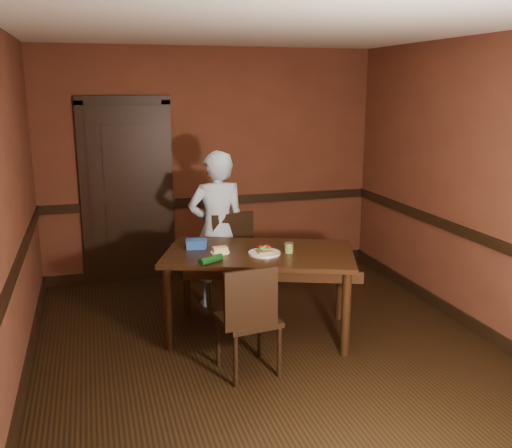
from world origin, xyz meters
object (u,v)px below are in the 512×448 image
person (217,229)px  cheese_saucer (220,251)px  sauce_jar (289,248)px  chair_far (234,265)px  chair_near (248,318)px  sandwich_plate (264,252)px  dining_table (259,293)px  food_tub (196,244)px

person → cheese_saucer: size_ratio=9.42×
sauce_jar → person: bearing=115.8°
chair_far → cheese_saucer: bearing=-127.8°
chair_near → chair_far: bearing=-107.4°
sandwich_plate → cheese_saucer: bearing=158.0°
dining_table → cheese_saucer: cheese_saucer is taller
chair_far → person: (-0.12, 0.25, 0.32)m
dining_table → food_tub: food_tub is taller
sauce_jar → chair_near: bearing=-133.4°
chair_far → dining_table: bearing=-92.0°
sandwich_plate → food_tub: bearing=146.9°
dining_table → sauce_jar: size_ratio=18.07×
sandwich_plate → food_tub: food_tub is taller
dining_table → chair_near: (-0.30, -0.68, 0.07)m
person → sandwich_plate: person is taller
dining_table → person: 0.95m
chair_far → cheese_saucer: size_ratio=5.70×
person → sauce_jar: person is taller
chair_near → food_tub: size_ratio=4.37×
dining_table → sandwich_plate: bearing=-57.6°
dining_table → person: (-0.21, 0.82, 0.42)m
person → sauce_jar: (0.45, -0.93, 0.03)m
sandwich_plate → chair_far: bearing=99.7°
sandwich_plate → cheese_saucer: sandwich_plate is taller
dining_table → person: bearing=125.2°
chair_near → sandwich_plate: size_ratio=3.24×
chair_near → sauce_jar: (0.54, 0.57, 0.38)m
dining_table → chair_near: size_ratio=1.82×
sauce_jar → chair_far: bearing=116.0°
chair_near → person: (0.09, 1.51, 0.35)m
sauce_jar → food_tub: sauce_jar is taller
dining_table → person: size_ratio=1.04×
cheese_saucer → sauce_jar: bearing=-16.2°
food_tub → person: bearing=69.3°
person → dining_table: bearing=103.7°
chair_near → cheese_saucer: chair_near is taller
person → sandwich_plate: (0.23, -0.91, -0.00)m
dining_table → food_tub: (-0.53, 0.27, 0.44)m
chair_near → person: person is taller
chair_near → food_tub: bearing=-84.6°
dining_table → food_tub: size_ratio=7.96×
chair_far → chair_near: 1.28m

